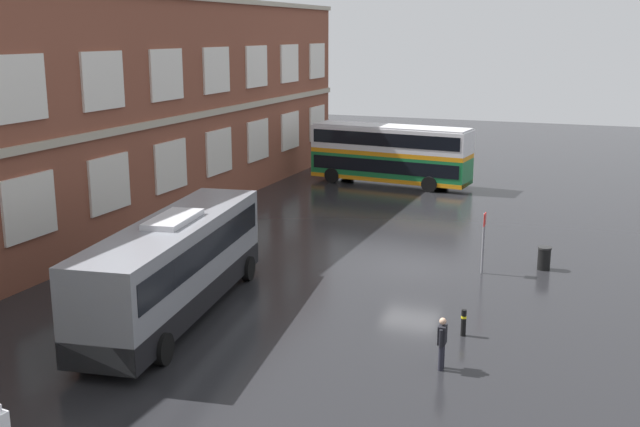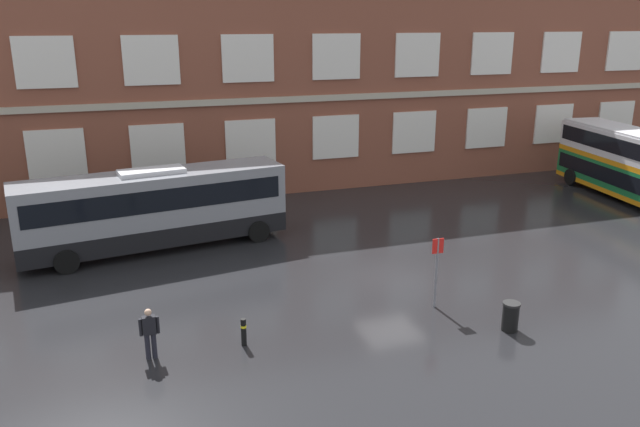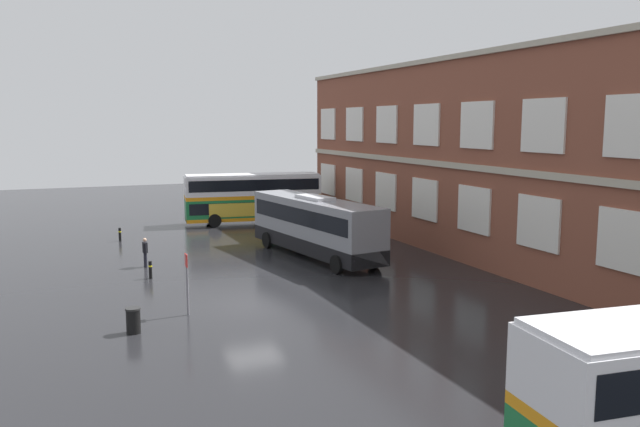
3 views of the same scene
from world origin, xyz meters
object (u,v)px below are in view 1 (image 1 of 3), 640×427
(bus_stand_flag, at_px, (484,237))
(station_litter_bin, at_px, (544,258))
(touring_coach, at_px, (175,266))
(waiting_passenger, at_px, (442,341))
(safety_bollard_east, at_px, (464,322))
(double_decker_middle, at_px, (390,154))

(bus_stand_flag, distance_m, station_litter_bin, 3.12)
(touring_coach, height_order, bus_stand_flag, touring_coach)
(waiting_passenger, distance_m, bus_stand_flag, 10.30)
(touring_coach, height_order, station_litter_bin, touring_coach)
(bus_stand_flag, height_order, safety_bollard_east, bus_stand_flag)
(double_decker_middle, bearing_deg, bus_stand_flag, -152.33)
(station_litter_bin, bearing_deg, waiting_passenger, 170.49)
(bus_stand_flag, bearing_deg, station_litter_bin, -57.39)
(bus_stand_flag, xyz_separation_m, safety_bollard_east, (-7.32, -0.59, -1.14))
(touring_coach, bearing_deg, double_decker_middle, -0.62)
(double_decker_middle, bearing_deg, touring_coach, 179.38)
(waiting_passenger, bearing_deg, safety_bollard_east, -2.33)
(touring_coach, relative_size, bus_stand_flag, 4.54)
(waiting_passenger, relative_size, safety_bollard_east, 1.79)
(touring_coach, distance_m, bus_stand_flag, 13.40)
(touring_coach, distance_m, safety_bollard_east, 10.55)
(waiting_passenger, relative_size, station_litter_bin, 1.65)
(waiting_passenger, height_order, bus_stand_flag, bus_stand_flag)
(waiting_passenger, relative_size, bus_stand_flag, 0.63)
(waiting_passenger, bearing_deg, station_litter_bin, -9.51)
(waiting_passenger, height_order, station_litter_bin, waiting_passenger)
(double_decker_middle, bearing_deg, safety_bollard_east, -158.42)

